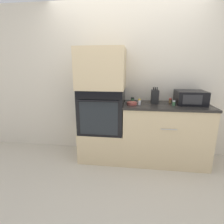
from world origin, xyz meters
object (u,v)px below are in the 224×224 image
Objects in this scene: knife_block at (155,97)px; condiment_jar_near at (174,103)px; condiment_jar_back at (133,100)px; condiment_jar_far at (139,102)px; microwave at (190,97)px; bowl at (132,103)px; wall_oven at (102,110)px; condiment_jar_mid at (170,101)px.

condiment_jar_near is at bearing -28.24° from knife_block.
condiment_jar_far is at bearing -66.87° from condiment_jar_back.
microwave is 1.69× the size of knife_block.
condiment_jar_far is at bearing -168.29° from microwave.
condiment_jar_near is at bearing 1.36° from condiment_jar_far.
condiment_jar_far is 1.35× the size of condiment_jar_back.
bowl is 0.24m from condiment_jar_back.
condiment_jar_back is at bearing 164.54° from knife_block.
wall_oven is 1.09m from condiment_jar_near.
condiment_jar_mid is (-0.28, 0.06, -0.07)m from microwave.
bowl is 2.02× the size of condiment_jar_near.
wall_oven is at bearing -172.80° from condiment_jar_mid.
bowl is 0.61m from condiment_jar_near.
bowl is (-0.35, -0.15, -0.09)m from knife_block.
microwave reaches higher than condiment_jar_mid.
condiment_jar_far is (-0.24, -0.15, -0.06)m from knife_block.
condiment_jar_back is (-0.60, 0.23, -0.00)m from condiment_jar_near.
microwave is at bearing 3.30° from wall_oven.
wall_oven is 4.48× the size of bowl.
microwave reaches higher than condiment_jar_far.
wall_oven is 9.05× the size of condiment_jar_near.
microwave is 6.31× the size of condiment_jar_back.
knife_block is 3.73× the size of condiment_jar_back.
condiment_jar_back is (0.01, 0.24, 0.01)m from bowl.
bowl is 0.11m from condiment_jar_far.
microwave reaches higher than condiment_jar_near.
condiment_jar_mid is (-0.01, 0.20, -0.00)m from condiment_jar_near.
wall_oven is 7.54× the size of condiment_jar_far.
condiment_jar_far reaches higher than condiment_jar_mid.
wall_oven is 1.36m from microwave.
condiment_jar_mid is at bearing 23.93° from condiment_jar_far.
condiment_jar_back is at bearing 88.63° from bowl.
wall_oven reaches higher than condiment_jar_back.
wall_oven is at bearing 170.76° from bowl.
condiment_jar_mid is (1.06, 0.13, 0.15)m from wall_oven.
microwave is 0.87m from condiment_jar_back.
condiment_jar_far reaches higher than bowl.
condiment_jar_far reaches higher than condiment_jar_back.
condiment_jar_back is (-0.11, 0.25, -0.01)m from condiment_jar_far.
knife_block reaches higher than wall_oven.
microwave is at bearing -5.81° from condiment_jar_back.
knife_block reaches higher than bowl.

